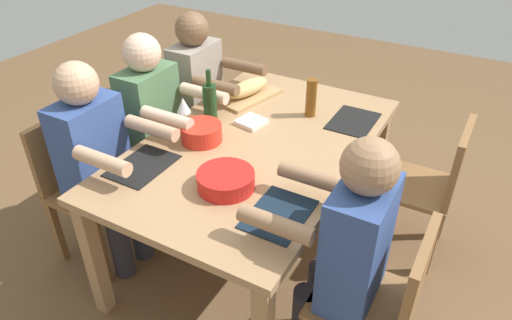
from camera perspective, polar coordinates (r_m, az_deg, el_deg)
The scene contains 22 objects.
ground_plane at distance 2.87m, azimuth 0.00°, elevation -10.53°, with size 8.00×8.00×0.00m, color brown.
dining_table at distance 2.46m, azimuth 0.00°, elevation 0.59°, with size 1.67×1.05×0.74m.
chair_near_right at distance 2.75m, azimuth -20.54°, elevation -2.39°, with size 0.40×0.40×0.85m.
diner_near_right at distance 2.51m, azimuth -18.66°, elevation 0.34°, with size 0.41×0.53×1.20m.
chair_near_center at distance 3.00m, azimuth -14.27°, elevation 2.02°, with size 0.40×0.40×0.85m.
diner_near_center at distance 2.78m, azimuth -12.05°, elevation 4.86°, with size 0.41×0.53×1.20m.
chair_far_left at distance 2.73m, azimuth 20.70°, elevation -2.72°, with size 0.40×0.40×0.85m.
chair_near_left at distance 3.30m, azimuth -9.03°, elevation 5.68°, with size 0.40×0.40×0.85m.
diner_near_left at distance 3.10m, azimuth -6.64°, elevation 8.46°, with size 0.41×0.53×1.20m.
chair_far_right at distance 2.03m, azimuth 15.31°, elevation -16.32°, with size 0.40×0.40×0.85m.
diner_far_right at distance 1.90m, azimuth 10.92°, elevation -10.36°, with size 0.41×0.53×1.20m.
serving_bowl_greens at distance 2.42m, azimuth -6.69°, elevation 3.46°, with size 0.21×0.21×0.09m.
serving_bowl_pasta at distance 2.07m, azimuth -3.71°, elevation -2.35°, with size 0.26×0.26×0.08m.
cutting_board at distance 2.88m, azimuth -0.98°, elevation 7.81°, with size 0.40×0.22×0.02m, color tan.
bread_loaf at distance 2.86m, azimuth -0.99°, elevation 8.80°, with size 0.32×0.11×0.09m, color tan.
wine_bottle at distance 2.61m, azimuth -5.65°, elevation 7.20°, with size 0.08×0.08×0.29m.
beer_bottle at distance 2.65m, azimuth 6.74°, elevation 7.55°, with size 0.06×0.06×0.22m, color brown.
wine_glass at distance 2.55m, azimuth -8.84°, elevation 6.48°, with size 0.08×0.08×0.17m.
placemat_near_right at distance 2.30m, azimuth -13.68°, elevation -0.68°, with size 0.32×0.23×0.01m, color black.
placemat_far_left at distance 2.67m, azimuth 11.79°, elevation 4.68°, with size 0.32×0.23×0.01m, color black.
placemat_far_right at distance 1.95m, azimuth 2.79°, elevation -6.60°, with size 0.32×0.23×0.01m, color #142333.
napkin_stack at distance 2.58m, azimuth -0.57°, elevation 4.68°, with size 0.14×0.14×0.02m, color white.
Camera 1 is at (1.81, 1.01, 1.99)m, focal length 32.77 mm.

